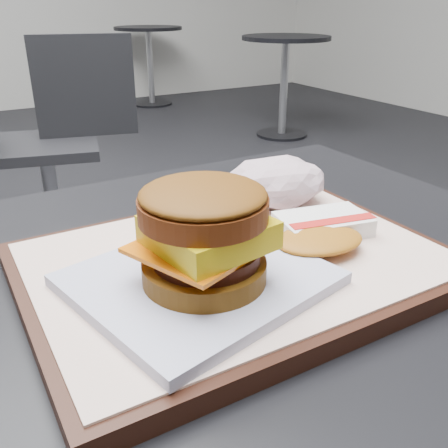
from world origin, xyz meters
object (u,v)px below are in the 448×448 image
crumpled_wrapper (277,182)px  neighbor_chair (60,132)px  hash_brown (321,231)px  customer_table (199,423)px  breakfast_sandwich (203,245)px  serving_tray (236,264)px

crumpled_wrapper → neighbor_chair: bearing=86.2°
hash_brown → customer_table: bearing=165.6°
breakfast_sandwich → neighbor_chair: breakfast_sandwich is taller
customer_table → serving_tray: bearing=-23.9°
customer_table → neighbor_chair: size_ratio=0.91×
hash_brown → neighbor_chair: (0.13, 1.73, -0.29)m
hash_brown → crumpled_wrapper: (0.02, 0.10, 0.02)m
serving_tray → neighbor_chair: 1.75m
crumpled_wrapper → neighbor_chair: (0.11, 1.63, -0.31)m
customer_table → hash_brown: size_ratio=6.30×
breakfast_sandwich → neighbor_chair: size_ratio=0.25×
crumpled_wrapper → hash_brown: bearing=-100.2°
crumpled_wrapper → serving_tray: bearing=-141.3°
serving_tray → crumpled_wrapper: bearing=38.7°
serving_tray → neighbor_chair: size_ratio=0.43×
customer_table → serving_tray: size_ratio=2.11×
breakfast_sandwich → customer_table: bearing=70.3°
customer_table → neighbor_chair: 1.72m
serving_tray → breakfast_sandwich: 0.08m
serving_tray → crumpled_wrapper: size_ratio=3.19×
breakfast_sandwich → neighbor_chair: (0.27, 1.75, -0.32)m
crumpled_wrapper → neighbor_chair: 1.66m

